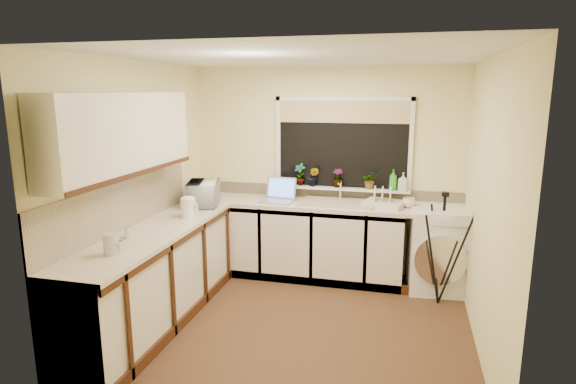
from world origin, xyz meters
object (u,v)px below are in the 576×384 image
(tripod, at_px, (441,249))
(steel_jar, at_px, (129,232))
(plant_d, at_px, (370,180))
(cup_left, at_px, (117,247))
(glass_jug, at_px, (111,244))
(kettle, at_px, (188,208))
(plant_c, at_px, (338,178))
(washing_machine, at_px, (439,249))
(laptop, at_px, (279,195))
(microwave, at_px, (203,194))
(cup_back, at_px, (409,203))
(dish_rack, at_px, (384,204))
(plant_b, at_px, (313,177))
(soap_bottle_clear, at_px, (403,181))
(plant_a, at_px, (300,174))
(soap_bottle_green, at_px, (393,180))

(tripod, relative_size, steel_jar, 11.66)
(plant_d, height_order, cup_left, plant_d)
(tripod, xyz_separation_m, glass_jug, (-2.61, -1.73, 0.40))
(kettle, relative_size, cup_left, 1.76)
(plant_c, xyz_separation_m, plant_d, (0.38, -0.00, -0.01))
(washing_machine, height_order, kettle, kettle)
(washing_machine, xyz_separation_m, tripod, (-0.01, -0.41, 0.13))
(laptop, relative_size, microwave, 0.81)
(kettle, xyz_separation_m, cup_back, (2.17, 0.98, -0.04))
(washing_machine, bearing_deg, microwave, -175.70)
(washing_machine, xyz_separation_m, plant_c, (-1.17, 0.23, 0.70))
(dish_rack, xyz_separation_m, steel_jar, (-2.11, -1.73, 0.02))
(plant_b, xyz_separation_m, soap_bottle_clear, (1.03, 0.01, -0.01))
(plant_d, relative_size, cup_left, 1.83)
(dish_rack, relative_size, plant_d, 2.09)
(plant_b, bearing_deg, soap_bottle_clear, 0.54)
(plant_b, height_order, cup_back, plant_b)
(laptop, relative_size, plant_a, 1.48)
(washing_machine, relative_size, plant_c, 4.18)
(cup_back, height_order, cup_left, cup_back)
(dish_rack, distance_m, plant_b, 0.90)
(plant_a, xyz_separation_m, soap_bottle_clear, (1.20, -0.01, -0.03))
(kettle, height_order, dish_rack, kettle)
(plant_b, bearing_deg, kettle, -132.43)
(plant_c, bearing_deg, tripod, -28.86)
(glass_jug, distance_m, plant_d, 3.00)
(steel_jar, height_order, plant_b, plant_b)
(plant_b, xyz_separation_m, cup_back, (1.11, -0.18, -0.21))
(tripod, height_order, steel_jar, tripod)
(plant_a, relative_size, plant_d, 1.31)
(tripod, height_order, plant_d, plant_d)
(plant_c, height_order, plant_d, plant_c)
(laptop, bearing_deg, plant_a, 56.68)
(soap_bottle_clear, xyz_separation_m, cup_back, (0.08, -0.19, -0.20))
(plant_d, height_order, soap_bottle_clear, soap_bottle_clear)
(plant_c, height_order, soap_bottle_green, soap_bottle_green)
(laptop, bearing_deg, microwave, -145.26)
(dish_rack, height_order, plant_c, plant_c)
(kettle, relative_size, cup_back, 1.42)
(kettle, bearing_deg, soap_bottle_green, 30.46)
(dish_rack, height_order, soap_bottle_green, soap_bottle_green)
(washing_machine, height_order, cup_left, cup_left)
(plant_d, bearing_deg, laptop, -166.77)
(soap_bottle_clear, bearing_deg, soap_bottle_green, -177.65)
(microwave, distance_m, plant_d, 1.92)
(plant_b, height_order, soap_bottle_clear, plant_b)
(tripod, bearing_deg, dish_rack, 153.69)
(washing_machine, relative_size, kettle, 4.69)
(glass_jug, bearing_deg, soap_bottle_clear, 47.08)
(tripod, xyz_separation_m, cup_back, (-0.34, 0.43, 0.36))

